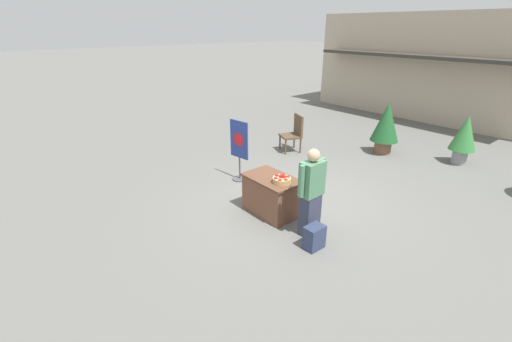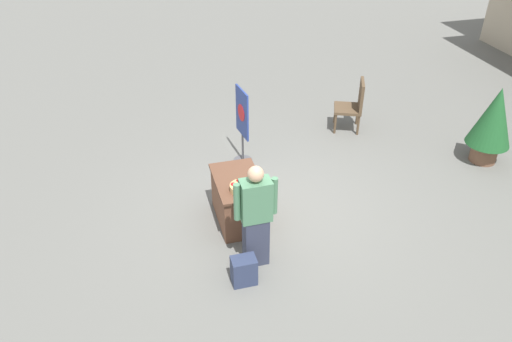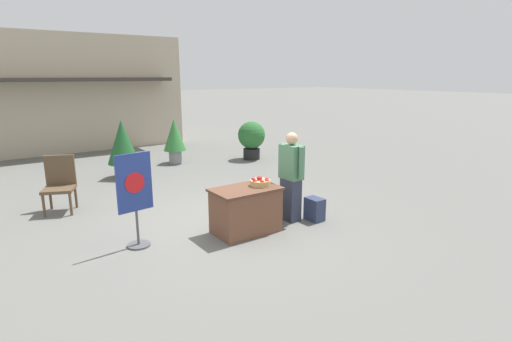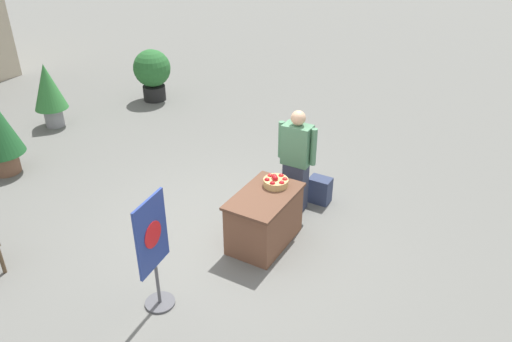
# 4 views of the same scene
# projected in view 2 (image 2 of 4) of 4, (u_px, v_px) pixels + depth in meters

# --- Properties ---
(ground_plane) EXTENTS (120.00, 120.00, 0.00)m
(ground_plane) POSITION_uv_depth(u_px,v_px,m) (273.00, 207.00, 8.31)
(ground_plane) COLOR slate
(display_table) EXTENTS (1.13, 0.71, 0.77)m
(display_table) POSITION_uv_depth(u_px,v_px,m) (238.00, 200.00, 7.84)
(display_table) COLOR brown
(display_table) RESTS_ON ground_plane
(apple_basket) EXTENTS (0.35, 0.35, 0.16)m
(apple_basket) POSITION_uv_depth(u_px,v_px,m) (241.00, 187.00, 7.36)
(apple_basket) COLOR tan
(apple_basket) RESTS_ON display_table
(person_visitor) EXTENTS (0.27, 0.61, 1.63)m
(person_visitor) POSITION_uv_depth(u_px,v_px,m) (256.00, 216.00, 6.80)
(person_visitor) COLOR #33384C
(person_visitor) RESTS_ON ground_plane
(backpack) EXTENTS (0.24, 0.34, 0.42)m
(backpack) POSITION_uv_depth(u_px,v_px,m) (244.00, 271.00, 6.80)
(backpack) COLOR #2D3856
(backpack) RESTS_ON ground_plane
(poster_board) EXTENTS (0.56, 0.36, 1.48)m
(poster_board) POSITION_uv_depth(u_px,v_px,m) (242.00, 124.00, 9.08)
(poster_board) COLOR #4C4C51
(poster_board) RESTS_ON ground_plane
(patio_chair) EXTENTS (0.72, 0.72, 1.09)m
(patio_chair) POSITION_uv_depth(u_px,v_px,m) (354.00, 103.00, 10.28)
(patio_chair) COLOR brown
(patio_chair) RESTS_ON ground_plane
(potted_plant_near_right) EXTENTS (0.79, 0.79, 1.50)m
(potted_plant_near_right) POSITION_uv_depth(u_px,v_px,m) (493.00, 121.00, 9.07)
(potted_plant_near_right) COLOR brown
(potted_plant_near_right) RESTS_ON ground_plane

